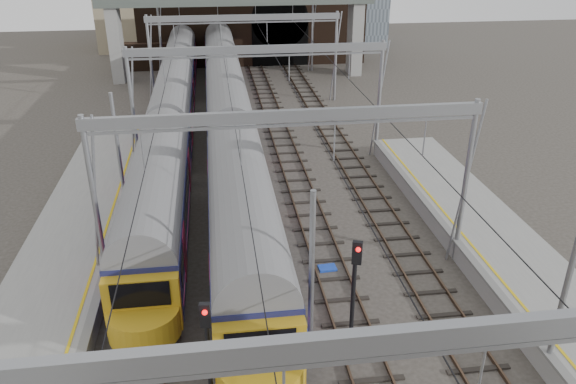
{
  "coord_description": "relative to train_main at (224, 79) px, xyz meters",
  "views": [
    {
      "loc": [
        -3.02,
        -14.02,
        14.64
      ],
      "look_at": [
        0.5,
        11.61,
        2.4
      ],
      "focal_mm": 35.0,
      "sensor_mm": 36.0,
      "label": 1
    }
  ],
  "objects": [
    {
      "name": "overbridge",
      "position": [
        2.0,
        11.23,
        4.64
      ],
      "size": [
        28.0,
        3.0,
        9.25
      ],
      "color": "gray",
      "rests_on": "ground"
    },
    {
      "name": "equip_cover_b",
      "position": [
        1.82,
        -31.35,
        -2.58
      ],
      "size": [
        0.88,
        0.67,
        0.1
      ],
      "primitive_type": "cube",
      "rotation": [
        0.0,
        0.0,
        -0.12
      ],
      "color": "blue",
      "rests_on": "ground"
    },
    {
      "name": "equip_cover_a",
      "position": [
        1.37,
        -32.97,
        -2.58
      ],
      "size": [
        0.83,
        0.61,
        0.09
      ],
      "primitive_type": "cube",
      "rotation": [
        0.0,
        0.0,
        -0.05
      ],
      "color": "blue",
      "rests_on": "ground"
    },
    {
      "name": "retaining_wall",
      "position": [
        3.4,
        17.16,
        1.7
      ],
      "size": [
        28.0,
        2.75,
        9.0
      ],
      "color": "black",
      "rests_on": "ground"
    },
    {
      "name": "train_main",
      "position": [
        0.0,
        0.0,
        0.0
      ],
      "size": [
        3.04,
        70.11,
        5.14
      ],
      "color": "black",
      "rests_on": "ground"
    },
    {
      "name": "equip_cover_c",
      "position": [
        3.88,
        -26.81,
        -2.58
      ],
      "size": [
        0.86,
        0.64,
        0.1
      ],
      "primitive_type": "cube",
      "rotation": [
        0.0,
        0.0,
        0.07
      ],
      "color": "blue",
      "rests_on": "ground"
    },
    {
      "name": "train_second",
      "position": [
        -4.0,
        -7.03,
        -0.12
      ],
      "size": [
        2.84,
        49.33,
        4.88
      ],
      "color": "black",
      "rests_on": "ground"
    },
    {
      "name": "signal_near_left",
      "position": [
        -1.63,
        -34.95,
        0.3
      ],
      "size": [
        0.34,
        0.46,
        4.61
      ],
      "rotation": [
        0.0,
        0.0,
        -0.12
      ],
      "color": "black",
      "rests_on": "ground"
    },
    {
      "name": "platform_left",
      "position": [
        -8.18,
        -32.27,
        -2.08
      ],
      "size": [
        4.32,
        55.0,
        1.12
      ],
      "color": "gray",
      "rests_on": "ground"
    },
    {
      "name": "signal_near_centre",
      "position": [
        3.61,
        -32.52,
        0.45
      ],
      "size": [
        0.39,
        0.47,
        4.88
      ],
      "rotation": [
        0.0,
        0.0,
        -0.36
      ],
      "color": "black",
      "rests_on": "ground"
    },
    {
      "name": "tracks",
      "position": [
        2.0,
        -19.77,
        -2.61
      ],
      "size": [
        14.4,
        80.0,
        0.22
      ],
      "color": "#4C3828",
      "rests_on": "ground"
    },
    {
      "name": "overhead_line",
      "position": [
        2.0,
        -13.28,
        3.94
      ],
      "size": [
        16.8,
        80.0,
        8.0
      ],
      "color": "gray",
      "rests_on": "ground"
    }
  ]
}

